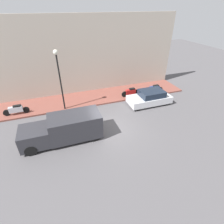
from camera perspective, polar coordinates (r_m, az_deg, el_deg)
The scene contains 9 objects.
ground_plane at distance 13.15m, azimuth -0.78°, elevation -5.49°, with size 60.00×60.00×0.00m, color #514F51.
sidewalk at distance 17.40m, azimuth -6.33°, elevation 4.69°, with size 3.19×18.72×0.14m.
building_facade at distance 17.73m, azimuth -8.47°, elevation 17.54°, with size 0.30×18.72×7.33m.
parked_car at distance 16.44m, azimuth 12.26°, elevation 4.60°, with size 1.79×3.92×1.32m.
delivery_van at distance 12.06m, azimuth -15.63°, elevation -5.24°, with size 1.84×5.22×1.82m.
motorcycle_blue at distance 18.44m, azimuth 13.69°, elevation 7.38°, with size 0.30×1.92×0.84m.
scooter_silver at distance 16.33m, azimuth -28.83°, elevation 0.70°, with size 0.30×1.99×0.83m.
motorcycle_red at distance 17.36m, azimuth 6.11°, elevation 6.53°, with size 0.30×1.86×0.82m.
streetlamp at distance 14.47m, azimuth -17.04°, elevation 12.93°, with size 0.38×0.38×5.00m.
Camera 1 is at (-9.89, 3.28, 8.01)m, focal length 28.00 mm.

